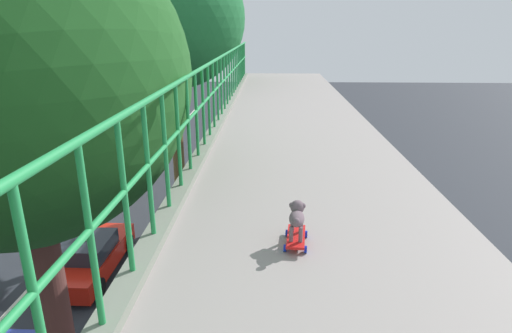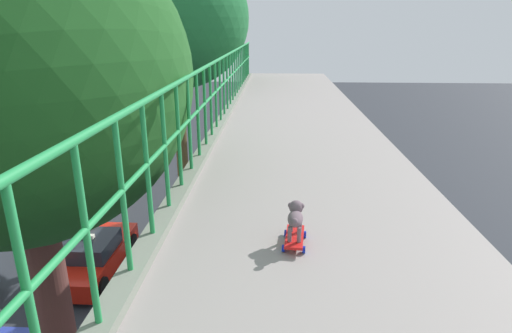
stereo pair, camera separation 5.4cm
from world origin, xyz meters
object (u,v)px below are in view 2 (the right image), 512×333
Objects in this scene: city_bus at (103,139)px; toy_skateboard at (295,238)px; small_dog at (296,216)px; car_red_taxi_fifth at (93,255)px.

toy_skateboard reaches higher than city_bus.
small_dog is at bearing -62.12° from city_bus.
toy_skateboard is 1.24× the size of small_dog.
toy_skateboard is at bearing -62.15° from city_bus.
city_bus is 32.24× the size of small_dog.
toy_skateboard is (9.40, -17.79, 3.88)m from city_bus.
car_red_taxi_fifth is 11.24× the size of small_dog.
small_dog is (0.00, 0.02, 0.21)m from toy_skateboard.
toy_skateboard is at bearing -53.99° from car_red_taxi_fifth.
small_dog is at bearing -53.92° from car_red_taxi_fifth.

